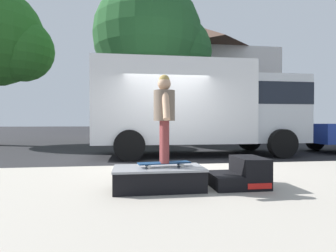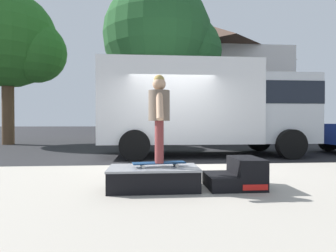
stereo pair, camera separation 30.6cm
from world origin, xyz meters
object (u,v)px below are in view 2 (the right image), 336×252
street_tree_neighbour (13,43)px  skate_box (154,177)px  skater_kid (159,111)px  box_truck (207,105)px  skateboard (159,163)px  street_tree_main (164,41)px  kicker_ramp (238,175)px

street_tree_neighbour → skate_box: bearing=-56.3°
skater_kid → street_tree_neighbour: 12.80m
box_truck → skate_box: bearing=-111.1°
skate_box → street_tree_neighbour: size_ratio=0.17×
skate_box → skateboard: skateboard is taller
skate_box → skater_kid: bearing=-0.0°
skate_box → street_tree_main: 10.83m
skate_box → skater_kid: skater_kid is taller
street_tree_neighbour → skateboard: bearing=-55.9°
skate_box → street_tree_neighbour: (-6.76, 10.12, 4.81)m
box_truck → skater_kid: bearing=-110.2°
box_truck → street_tree_neighbour: size_ratio=0.90×
skateboard → street_tree_main: 10.73m
skater_kid → skate_box: bearing=180.0°
kicker_ramp → skateboard: 1.22m
skate_box → box_truck: (1.92, 4.99, 1.40)m
skateboard → skater_kid: 0.77m
kicker_ramp → box_truck: (0.64, 4.99, 1.39)m
kicker_ramp → skater_kid: bearing=180.0°
street_tree_main → skater_kid: bearing=-94.0°
box_truck → street_tree_main: (-1.16, 4.63, 3.52)m
skate_box → skateboard: bearing=-0.0°
street_tree_main → street_tree_neighbour: (-7.52, 0.50, -0.11)m
skater_kid → street_tree_main: street_tree_main is taller
skater_kid → street_tree_neighbour: (-6.84, 10.12, 3.83)m
street_tree_neighbour → skater_kid: bearing=-55.9°
skateboard → skater_kid: skater_kid is taller
skater_kid → street_tree_neighbour: street_tree_neighbour is taller
skater_kid → street_tree_main: bearing=86.0°
skater_kid → box_truck: box_truck is taller
box_truck → kicker_ramp: bearing=-97.3°
skate_box → skater_kid: (0.08, -0.00, 0.98)m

